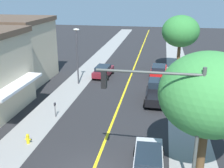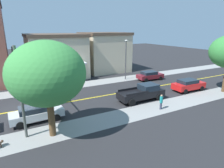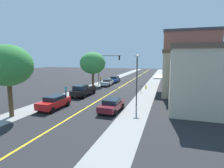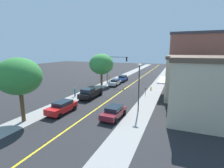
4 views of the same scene
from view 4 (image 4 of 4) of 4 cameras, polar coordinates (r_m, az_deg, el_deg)
ground_plane at (r=39.68m, az=5.98°, el=-0.52°), size 140.00×140.00×0.00m
sidewalk_left at (r=38.55m, az=14.67°, el=-1.17°), size 3.00×126.00×0.01m
sidewalk_right at (r=41.67m, az=-2.05°, el=0.11°), size 3.00×126.00×0.01m
road_centerline_stripe at (r=39.68m, az=5.98°, el=-0.52°), size 0.20×126.00×0.00m
corner_shop_building at (r=42.22m, az=26.26°, el=7.22°), size 11.01×8.12×11.82m
tan_rowhouse at (r=31.38m, az=27.38°, el=1.87°), size 11.67×9.23×7.24m
pale_office_building at (r=22.13m, az=29.74°, el=-1.59°), size 8.49×8.13×7.40m
street_tree_left_near at (r=21.28m, az=-28.84°, el=2.23°), size 4.87×4.87×7.34m
street_tree_right_corner at (r=39.44m, az=-3.60°, el=6.69°), size 5.57×5.57×7.32m
fire_hydrant at (r=35.87m, az=13.03°, el=-1.42°), size 0.44×0.24×0.75m
parking_meter at (r=31.54m, az=11.27°, el=-2.15°), size 0.12×0.18×1.31m
traffic_light_mast at (r=40.30m, az=0.40°, el=6.44°), size 5.36×0.32×6.95m
street_lamp at (r=22.32m, az=9.09°, el=0.50°), size 0.70×0.36×6.39m
red_sedan_right_curb at (r=23.19m, az=-16.50°, el=-7.45°), size 2.17×4.57×1.54m
silver_sedan_right_curb at (r=39.52m, az=1.01°, el=0.62°), size 2.06×4.60×1.44m
maroon_sedan_left_curb at (r=20.78m, az=0.61°, el=-9.36°), size 2.19×4.37×1.41m
blue_sedan_right_curb at (r=44.95m, az=3.57°, el=1.95°), size 2.18×4.73×1.54m
black_pickup_truck at (r=29.25m, az=-7.32°, el=-2.99°), size 2.27×5.60×1.82m
pedestrian_orange_shirt at (r=43.90m, az=-0.96°, el=1.84°), size 0.30×0.30×1.63m
pedestrian_teal_shirt at (r=30.77m, az=-12.42°, el=-2.57°), size 0.31×0.31×1.60m
small_dog at (r=43.39m, az=-1.46°, el=1.01°), size 0.43×0.69×0.52m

